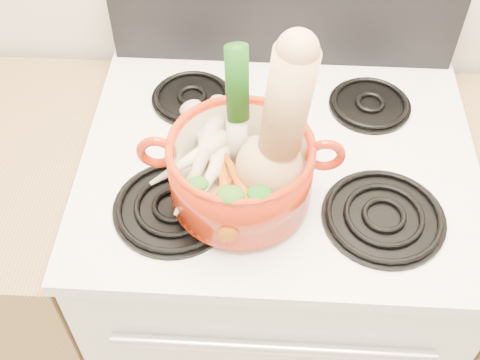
# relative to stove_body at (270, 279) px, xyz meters

# --- Properties ---
(stove_body) EXTENTS (0.76, 0.65, 0.92)m
(stove_body) POSITION_rel_stove_body_xyz_m (0.00, 0.00, 0.00)
(stove_body) COLOR white
(stove_body) RESTS_ON floor
(cooktop) EXTENTS (0.78, 0.67, 0.03)m
(cooktop) POSITION_rel_stove_body_xyz_m (0.00, 0.00, 0.47)
(cooktop) COLOR silver
(cooktop) RESTS_ON stove_body
(control_backsplash) EXTENTS (0.76, 0.05, 0.18)m
(control_backsplash) POSITION_rel_stove_body_xyz_m (0.00, 0.30, 0.58)
(control_backsplash) COLOR black
(control_backsplash) RESTS_ON cooktop
(oven_handle) EXTENTS (0.60, 0.02, 0.02)m
(oven_handle) POSITION_rel_stove_body_xyz_m (0.00, -0.34, 0.32)
(oven_handle) COLOR silver
(oven_handle) RESTS_ON stove_body
(burner_front_left) EXTENTS (0.22, 0.22, 0.02)m
(burner_front_left) POSITION_rel_stove_body_xyz_m (-0.19, -0.16, 0.50)
(burner_front_left) COLOR black
(burner_front_left) RESTS_ON cooktop
(burner_front_right) EXTENTS (0.22, 0.22, 0.02)m
(burner_front_right) POSITION_rel_stove_body_xyz_m (0.19, -0.16, 0.50)
(burner_front_right) COLOR black
(burner_front_right) RESTS_ON cooktop
(burner_back_left) EXTENTS (0.17, 0.17, 0.02)m
(burner_back_left) POSITION_rel_stove_body_xyz_m (-0.19, 0.14, 0.50)
(burner_back_left) COLOR black
(burner_back_left) RESTS_ON cooktop
(burner_back_right) EXTENTS (0.17, 0.17, 0.02)m
(burner_back_right) POSITION_rel_stove_body_xyz_m (0.19, 0.14, 0.50)
(burner_back_right) COLOR black
(burner_back_right) RESTS_ON cooktop
(dutch_oven) EXTENTS (0.26, 0.26, 0.13)m
(dutch_oven) POSITION_rel_stove_body_xyz_m (-0.07, -0.13, 0.57)
(dutch_oven) COLOR #A4230A
(dutch_oven) RESTS_ON burner_front_left
(pot_handle_left) EXTENTS (0.07, 0.02, 0.07)m
(pot_handle_left) POSITION_rel_stove_body_xyz_m (-0.21, -0.13, 0.61)
(pot_handle_left) COLOR #A4230A
(pot_handle_left) RESTS_ON dutch_oven
(pot_handle_right) EXTENTS (0.07, 0.02, 0.07)m
(pot_handle_right) POSITION_rel_stove_body_xyz_m (0.07, -0.12, 0.61)
(pot_handle_right) COLOR #A4230A
(pot_handle_right) RESTS_ON dutch_oven
(squash) EXTENTS (0.17, 0.16, 0.31)m
(squash) POSITION_rel_stove_body_xyz_m (-0.02, -0.13, 0.69)
(squash) COLOR tan
(squash) RESTS_ON dutch_oven
(leek) EXTENTS (0.06, 0.08, 0.26)m
(leek) POSITION_rel_stove_body_xyz_m (-0.08, -0.07, 0.66)
(leek) COLOR beige
(leek) RESTS_ON dutch_oven
(ginger) EXTENTS (0.09, 0.08, 0.04)m
(ginger) POSITION_rel_stove_body_xyz_m (-0.03, -0.06, 0.56)
(ginger) COLOR tan
(ginger) RESTS_ON dutch_oven
(parsnip_0) EXTENTS (0.09, 0.20, 0.05)m
(parsnip_0) POSITION_rel_stove_body_xyz_m (-0.15, -0.12, 0.55)
(parsnip_0) COLOR beige
(parsnip_0) RESTS_ON dutch_oven
(parsnip_1) EXTENTS (0.10, 0.18, 0.05)m
(parsnip_1) POSITION_rel_stove_body_xyz_m (-0.12, -0.13, 0.56)
(parsnip_1) COLOR #EFE7C3
(parsnip_1) RESTS_ON dutch_oven
(parsnip_2) EXTENTS (0.13, 0.21, 0.06)m
(parsnip_2) POSITION_rel_stove_body_xyz_m (-0.13, -0.08, 0.57)
(parsnip_2) COLOR beige
(parsnip_2) RESTS_ON dutch_oven
(parsnip_3) EXTENTS (0.15, 0.13, 0.05)m
(parsnip_3) POSITION_rel_stove_body_xyz_m (-0.16, -0.11, 0.58)
(parsnip_3) COLOR #F0E5C3
(parsnip_3) RESTS_ON dutch_oven
(parsnip_4) EXTENTS (0.09, 0.24, 0.07)m
(parsnip_4) POSITION_rel_stove_body_xyz_m (-0.14, -0.09, 0.58)
(parsnip_4) COLOR beige
(parsnip_4) RESTS_ON dutch_oven
(carrot_0) EXTENTS (0.06, 0.18, 0.05)m
(carrot_0) POSITION_rel_stove_body_xyz_m (-0.09, -0.17, 0.56)
(carrot_0) COLOR #B85909
(carrot_0) RESTS_ON dutch_oven
(carrot_1) EXTENTS (0.10, 0.13, 0.04)m
(carrot_1) POSITION_rel_stove_body_xyz_m (-0.11, -0.17, 0.55)
(carrot_1) COLOR #C35209
(carrot_1) RESTS_ON dutch_oven
(carrot_2) EXTENTS (0.10, 0.17, 0.05)m
(carrot_2) POSITION_rel_stove_body_xyz_m (-0.07, -0.16, 0.57)
(carrot_2) COLOR #B95209
(carrot_2) RESTS_ON dutch_oven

